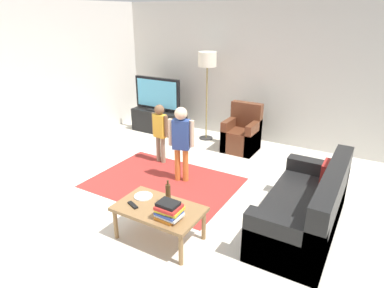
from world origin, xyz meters
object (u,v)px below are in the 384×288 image
at_px(floor_lamp, 207,64).
at_px(child_center, 181,138).
at_px(tv, 157,95).
at_px(book_stack, 169,211).
at_px(armchair, 242,135).
at_px(bottle, 168,194).
at_px(tv_remote, 133,205).
at_px(coffee_table, 159,211).
at_px(plate, 143,196).
at_px(couch, 309,211).
at_px(tv_stand, 159,121).
at_px(child_near_tv, 160,128).

bearing_deg(floor_lamp, child_center, -73.34).
distance_m(tv, book_stack, 4.03).
bearing_deg(armchair, bottle, -84.54).
bearing_deg(tv, floor_lamp, 8.95).
bearing_deg(tv_remote, tv, 143.53).
height_order(coffee_table, plate, plate).
xyz_separation_m(book_stack, tv_remote, (-0.50, 0.01, -0.09)).
xyz_separation_m(coffee_table, book_stack, (0.22, -0.13, 0.15)).
xyz_separation_m(couch, coffee_table, (-1.46, -1.01, 0.08)).
bearing_deg(tv_stand, child_center, -45.95).
xyz_separation_m(couch, bottle, (-1.41, -0.89, 0.26)).
distance_m(couch, tv_remote, 2.08).
relative_size(coffee_table, bottle, 3.25).
bearing_deg(bottle, book_stack, -54.64).
relative_size(child_center, bottle, 3.89).
height_order(book_stack, bottle, bottle).
xyz_separation_m(tv_stand, couch, (3.67, -2.07, 0.05)).
bearing_deg(child_near_tv, armchair, 50.92).
xyz_separation_m(child_center, coffee_table, (0.56, -1.38, -0.35)).
height_order(tv_stand, book_stack, book_stack).
relative_size(couch, floor_lamp, 1.01).
bearing_deg(floor_lamp, tv_remote, -76.05).
bearing_deg(plate, book_stack, -23.28).
relative_size(tv_remote, plate, 0.77).
bearing_deg(armchair, floor_lamp, 167.80).
distance_m(couch, floor_lamp, 3.62).
bearing_deg(plate, child_near_tv, 119.31).
distance_m(armchair, plate, 2.95).
relative_size(armchair, bottle, 2.92).
xyz_separation_m(tv, plate, (1.91, -2.97, -0.42)).
xyz_separation_m(tv_stand, child_near_tv, (0.96, -1.30, 0.38)).
height_order(tv_stand, plate, tv_stand).
height_order(tv, coffee_table, tv).
distance_m(tv_stand, bottle, 3.74).
bearing_deg(tv, book_stack, -52.64).
bearing_deg(child_near_tv, tv, 127.07).
height_order(couch, armchair, armchair).
height_order(armchair, child_near_tv, child_near_tv).
xyz_separation_m(armchair, floor_lamp, (-0.89, 0.19, 1.25)).
relative_size(child_near_tv, tv_remote, 6.15).
bearing_deg(floor_lamp, tv_stand, -172.12).
relative_size(couch, plate, 8.18).
xyz_separation_m(floor_lamp, tv_remote, (0.83, -3.36, -1.11)).
xyz_separation_m(tv, couch, (3.67, -2.05, -0.56)).
relative_size(floor_lamp, child_center, 1.49).
relative_size(tv_stand, book_stack, 4.33).
xyz_separation_m(couch, tv_remote, (-1.74, -1.13, 0.14)).
height_order(child_center, bottle, child_center).
distance_m(child_near_tv, book_stack, 2.42).
relative_size(bottle, plate, 1.40).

